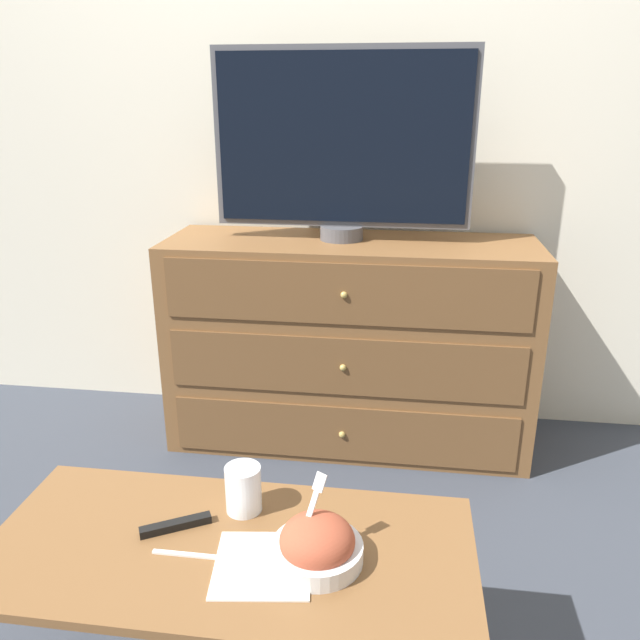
% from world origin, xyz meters
% --- Properties ---
extents(ground_plane, '(12.00, 12.00, 0.00)m').
position_xyz_m(ground_plane, '(0.00, 0.00, 0.00)').
color(ground_plane, '#383D47').
extents(wall_back, '(12.00, 0.05, 2.60)m').
position_xyz_m(wall_back, '(0.00, 0.03, 1.30)').
color(wall_back, silver).
rests_on(wall_back, ground_plane).
extents(dresser, '(1.37, 0.46, 0.81)m').
position_xyz_m(dresser, '(0.12, -0.25, 0.40)').
color(dresser, brown).
rests_on(dresser, ground_plane).
extents(tv, '(0.92, 0.16, 0.66)m').
position_xyz_m(tv, '(0.09, -0.22, 1.15)').
color(tv, '#515156').
rests_on(tv, dresser).
extents(coffee_table, '(1.00, 0.46, 0.44)m').
position_xyz_m(coffee_table, '(-0.01, -1.47, 0.37)').
color(coffee_table, brown).
rests_on(coffee_table, ground_plane).
extents(takeout_bowl, '(0.18, 0.18, 0.17)m').
position_xyz_m(takeout_bowl, '(0.17, -1.49, 0.48)').
color(takeout_bowl, silver).
rests_on(takeout_bowl, coffee_table).
extents(drink_cup, '(0.08, 0.08, 0.11)m').
position_xyz_m(drink_cup, '(-0.01, -1.35, 0.49)').
color(drink_cup, '#9E6638').
rests_on(drink_cup, coffee_table).
extents(napkin, '(0.21, 0.21, 0.00)m').
position_xyz_m(napkin, '(0.07, -1.52, 0.44)').
color(napkin, white).
rests_on(napkin, coffee_table).
extents(knife, '(0.19, 0.01, 0.01)m').
position_xyz_m(knife, '(-0.06, -1.51, 0.44)').
color(knife, white).
rests_on(knife, coffee_table).
extents(remote_control, '(0.14, 0.09, 0.02)m').
position_xyz_m(remote_control, '(-0.14, -1.43, 0.45)').
color(remote_control, black).
rests_on(remote_control, coffee_table).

